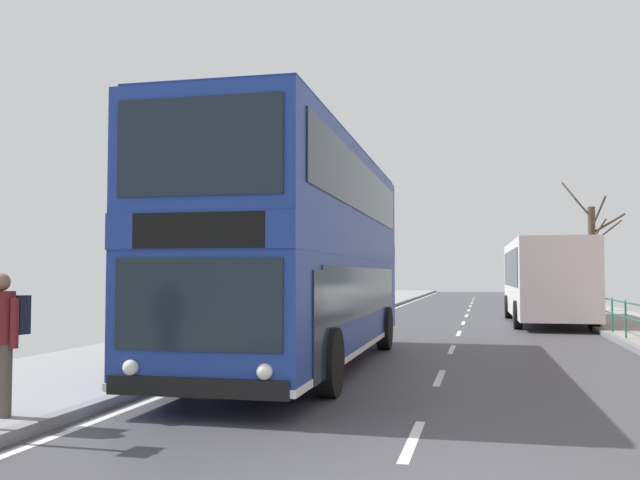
{
  "coord_description": "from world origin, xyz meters",
  "views": [
    {
      "loc": [
        0.79,
        -5.21,
        1.83
      ],
      "look_at": [
        -2.33,
        8.02,
        2.51
      ],
      "focal_mm": 39.09,
      "sensor_mm": 36.0,
      "label": 1
    }
  ],
  "objects": [
    {
      "name": "double_decker_bus_main",
      "position": [
        -2.74,
        8.24,
        2.27
      ],
      "size": [
        2.82,
        11.08,
        4.33
      ],
      "color": "navy",
      "rests_on": "ground"
    },
    {
      "name": "background_bus_far_lane",
      "position": [
        3.03,
        22.29,
        1.67
      ],
      "size": [
        2.82,
        9.8,
        3.06
      ],
      "color": "white",
      "rests_on": "ground"
    },
    {
      "name": "bare_tree_far_00",
      "position": [
        5.83,
        29.92,
        2.85
      ],
      "size": [
        2.75,
        2.14,
        6.26
      ],
      "color": "#4C3D2D",
      "rests_on": "ground"
    },
    {
      "name": "pedestrian_with_backpack",
      "position": [
        -4.85,
        2.08,
        1.14
      ],
      "size": [
        0.55,
        0.56,
        1.71
      ],
      "color": "#4C473D",
      "rests_on": "ground"
    }
  ]
}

